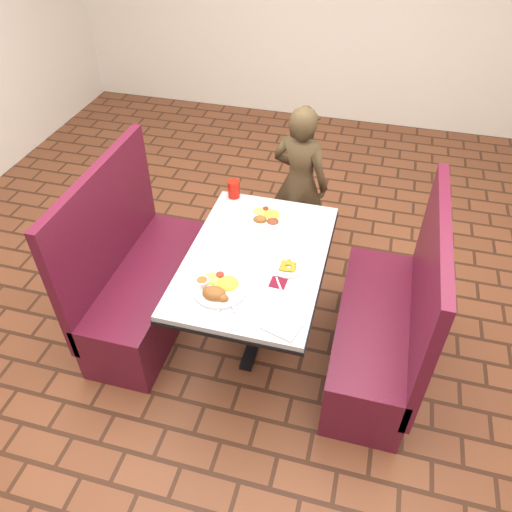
% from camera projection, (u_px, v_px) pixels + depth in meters
% --- Properties ---
extents(room, '(7.00, 7.04, 2.82)m').
position_uv_depth(room, '(256.00, 54.00, 2.16)').
color(room, brown).
rests_on(room, ground).
extents(dining_table, '(0.81, 1.21, 0.75)m').
position_uv_depth(dining_table, '(256.00, 268.00, 2.99)').
color(dining_table, '#B4B6B9').
rests_on(dining_table, ground).
extents(booth_bench_left, '(0.47, 1.20, 1.17)m').
position_uv_depth(booth_bench_left, '(142.00, 283.00, 3.36)').
color(booth_bench_left, maroon).
rests_on(booth_bench_left, ground).
extents(booth_bench_right, '(0.47, 1.20, 1.17)m').
position_uv_depth(booth_bench_right, '(382.00, 330.00, 3.04)').
color(booth_bench_right, maroon).
rests_on(booth_bench_right, ground).
extents(diner_person, '(0.51, 0.40, 1.23)m').
position_uv_depth(diner_person, '(300.00, 183.00, 3.76)').
color(diner_person, brown).
rests_on(diner_person, ground).
extents(near_dinner_plate, '(0.30, 0.30, 0.09)m').
position_uv_depth(near_dinner_plate, '(218.00, 286.00, 2.69)').
color(near_dinner_plate, white).
rests_on(near_dinner_plate, dining_table).
extents(far_dinner_plate, '(0.26, 0.26, 0.07)m').
position_uv_depth(far_dinner_plate, '(266.00, 216.00, 3.18)').
color(far_dinner_plate, white).
rests_on(far_dinner_plate, dining_table).
extents(plantain_plate, '(0.17, 0.17, 0.03)m').
position_uv_depth(plantain_plate, '(288.00, 267.00, 2.83)').
color(plantain_plate, white).
rests_on(plantain_plate, dining_table).
extents(maroon_napkin, '(0.09, 0.09, 0.00)m').
position_uv_depth(maroon_napkin, '(278.00, 283.00, 2.75)').
color(maroon_napkin, maroon).
rests_on(maroon_napkin, dining_table).
extents(spoon_utensil, '(0.07, 0.11, 0.00)m').
position_uv_depth(spoon_utensil, '(279.00, 285.00, 2.73)').
color(spoon_utensil, silver).
rests_on(spoon_utensil, dining_table).
extents(red_tumbler, '(0.08, 0.08, 0.12)m').
position_uv_depth(red_tumbler, '(234.00, 189.00, 3.35)').
color(red_tumbler, red).
rests_on(red_tumbler, dining_table).
extents(paper_napkin, '(0.21, 0.18, 0.01)m').
position_uv_depth(paper_napkin, '(281.00, 326.00, 2.51)').
color(paper_napkin, silver).
rests_on(paper_napkin, dining_table).
extents(knife_utensil, '(0.09, 0.15, 0.00)m').
position_uv_depth(knife_utensil, '(232.00, 300.00, 2.64)').
color(knife_utensil, silver).
rests_on(knife_utensil, dining_table).
extents(fork_utensil, '(0.05, 0.13, 0.00)m').
position_uv_depth(fork_utensil, '(226.00, 303.00, 2.62)').
color(fork_utensil, silver).
rests_on(fork_utensil, dining_table).
extents(lettuce_shreds, '(0.28, 0.32, 0.00)m').
position_uv_depth(lettuce_shreds, '(265.00, 251.00, 2.96)').
color(lettuce_shreds, '#8FBD4B').
rests_on(lettuce_shreds, dining_table).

